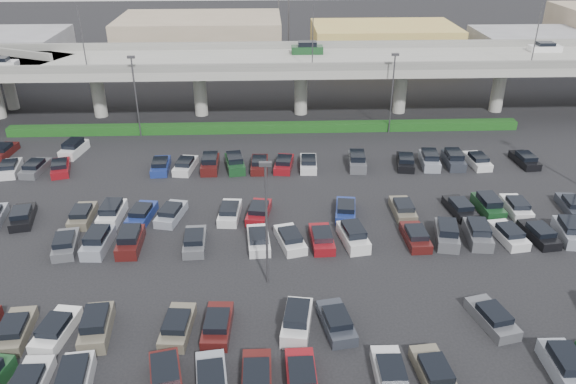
% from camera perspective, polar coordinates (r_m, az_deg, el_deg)
% --- Properties ---
extents(ground, '(280.00, 280.00, 0.00)m').
position_cam_1_polar(ground, '(51.23, -2.15, -3.85)').
color(ground, black).
extents(overpass, '(150.00, 13.00, 15.80)m').
position_cam_1_polar(overpass, '(78.40, -2.55, 12.75)').
color(overpass, gray).
rests_on(overpass, ground).
extents(hedge, '(66.00, 1.60, 1.10)m').
position_cam_1_polar(hedge, '(73.62, -2.28, 6.56)').
color(hedge, '#103812').
rests_on(hedge, ground).
extents(parked_cars, '(62.87, 41.67, 1.67)m').
position_cam_1_polar(parked_cars, '(48.11, -2.91, -5.26)').
color(parked_cars, '#4F5156').
rests_on(parked_cars, ground).
extents(light_poles, '(66.90, 48.38, 10.30)m').
position_cam_1_polar(light_poles, '(50.34, -6.99, 3.36)').
color(light_poles, '#454449').
rests_on(light_poles, ground).
extents(distant_buildings, '(138.00, 24.00, 9.00)m').
position_cam_1_polar(distant_buildings, '(108.85, 4.35, 15.02)').
color(distant_buildings, gray).
rests_on(distant_buildings, ground).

